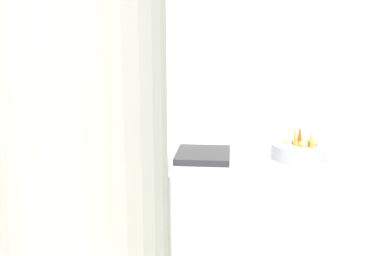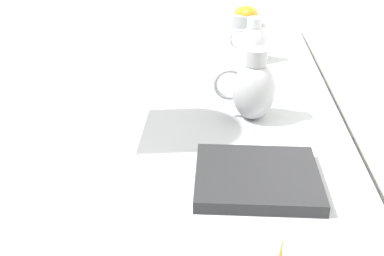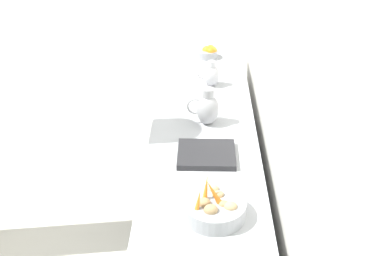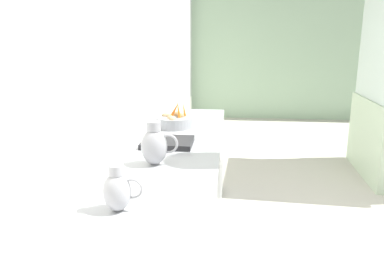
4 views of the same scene
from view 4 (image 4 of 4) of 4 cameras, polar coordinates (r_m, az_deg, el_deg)
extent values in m
cube|color=white|center=(2.81, -11.90, 11.98)|extent=(0.10, 9.48, 3.00)
cube|color=#ADAFB5|center=(2.48, -3.98, -13.58)|extent=(0.69, 3.17, 0.86)
cylinder|color=gray|center=(3.02, -2.83, 0.93)|extent=(0.31, 0.31, 0.09)
torus|color=gray|center=(3.02, -2.82, 0.25)|extent=(0.18, 0.18, 0.01)
cone|color=orange|center=(2.96, -2.10, 2.55)|extent=(0.06, 0.07, 0.17)
cone|color=orange|center=(3.00, -2.81, 2.65)|extent=(0.11, 0.05, 0.16)
cone|color=orange|center=(3.04, -1.21, 2.64)|extent=(0.06, 0.05, 0.14)
ellipsoid|color=tan|center=(2.95, -3.34, 1.54)|extent=(0.06, 0.05, 0.05)
ellipsoid|color=#9E7F56|center=(3.03, -3.63, 1.79)|extent=(0.05, 0.04, 0.04)
ellipsoid|color=#9E7F56|center=(3.01, -1.82, 1.87)|extent=(0.06, 0.05, 0.05)
ellipsoid|color=#9E7F56|center=(3.07, -2.28, 2.10)|extent=(0.07, 0.06, 0.06)
ellipsoid|color=tan|center=(3.05, -4.14, 1.94)|extent=(0.07, 0.06, 0.05)
ellipsoid|color=tan|center=(2.90, -3.06, 1.35)|extent=(0.06, 0.05, 0.05)
ellipsoid|color=#939399|center=(2.09, -5.93, -2.92)|extent=(0.15, 0.15, 0.21)
cylinder|color=#939399|center=(2.06, -6.01, 0.29)|extent=(0.08, 0.08, 0.06)
torus|color=#939399|center=(2.07, -3.72, -2.47)|extent=(0.11, 0.01, 0.11)
ellipsoid|color=#A3A3A8|center=(1.56, -11.61, -9.71)|extent=(0.12, 0.12, 0.17)
cylinder|color=#A3A3A8|center=(1.53, -11.77, -6.43)|extent=(0.06, 0.06, 0.04)
torus|color=#A3A3A8|center=(1.54, -9.31, -9.34)|extent=(0.09, 0.01, 0.09)
cube|color=#232326|center=(2.50, -3.80, -2.25)|extent=(0.34, 0.30, 0.04)
camera|label=1|loc=(3.27, 45.72, 9.60)|focal=42.67mm
camera|label=2|loc=(3.54, 1.14, 14.58)|focal=45.93mm
camera|label=3|loc=(4.91, 1.43, 23.80)|focal=45.78mm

